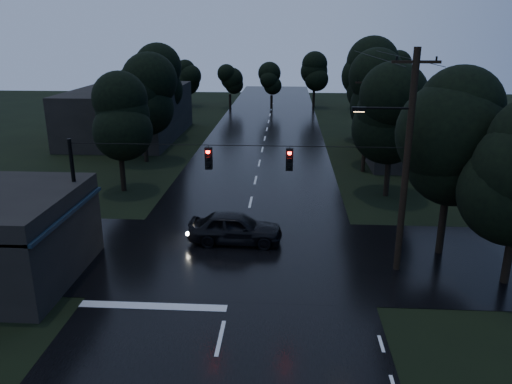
# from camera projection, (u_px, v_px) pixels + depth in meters

# --- Properties ---
(main_road) EXTENTS (12.00, 120.00, 0.02)m
(main_road) POSITION_uv_depth(u_px,v_px,m) (259.00, 163.00, 41.79)
(main_road) COLOR black
(main_road) RESTS_ON ground
(cross_street) EXTENTS (60.00, 9.00, 0.02)m
(cross_street) POSITION_uv_depth(u_px,v_px,m) (239.00, 255.00, 24.71)
(cross_street) COLOR black
(cross_street) RESTS_ON ground
(building_far_right) EXTENTS (10.00, 14.00, 4.40)m
(building_far_right) POSITION_uv_depth(u_px,v_px,m) (420.00, 130.00, 44.07)
(building_far_right) COLOR black
(building_far_right) RESTS_ON ground
(building_far_left) EXTENTS (10.00, 16.00, 5.00)m
(building_far_left) POSITION_uv_depth(u_px,v_px,m) (129.00, 113.00, 51.34)
(building_far_left) COLOR black
(building_far_left) RESTS_ON ground
(utility_pole_main) EXTENTS (3.50, 0.30, 10.00)m
(utility_pole_main) POSITION_uv_depth(u_px,v_px,m) (405.00, 160.00, 21.69)
(utility_pole_main) COLOR black
(utility_pole_main) RESTS_ON ground
(utility_pole_far) EXTENTS (2.00, 0.30, 7.50)m
(utility_pole_far) POSITION_uv_depth(u_px,v_px,m) (366.00, 123.00, 38.20)
(utility_pole_far) COLOR black
(utility_pole_far) RESTS_ON ground
(anchor_pole_left) EXTENTS (0.18, 0.18, 6.00)m
(anchor_pole_left) POSITION_uv_depth(u_px,v_px,m) (76.00, 202.00, 23.28)
(anchor_pole_left) COLOR black
(anchor_pole_left) RESTS_ON ground
(span_signals) EXTENTS (15.00, 0.37, 1.12)m
(span_signals) POSITION_uv_depth(u_px,v_px,m) (248.00, 158.00, 22.09)
(span_signals) COLOR black
(span_signals) RESTS_ON ground
(tree_corner_near) EXTENTS (4.48, 4.48, 9.44)m
(tree_corner_near) POSITION_uv_depth(u_px,v_px,m) (453.00, 135.00, 23.20)
(tree_corner_near) COLOR black
(tree_corner_near) RESTS_ON ground
(tree_left_a) EXTENTS (3.92, 3.92, 8.26)m
(tree_left_a) POSITION_uv_depth(u_px,v_px,m) (118.00, 115.00, 33.11)
(tree_left_a) COLOR black
(tree_left_a) RESTS_ON ground
(tree_left_b) EXTENTS (4.20, 4.20, 8.85)m
(tree_left_b) POSITION_uv_depth(u_px,v_px,m) (142.00, 95.00, 40.62)
(tree_left_b) COLOR black
(tree_left_b) RESTS_ON ground
(tree_left_c) EXTENTS (4.48, 4.48, 9.44)m
(tree_left_c) POSITION_uv_depth(u_px,v_px,m) (164.00, 79.00, 50.04)
(tree_left_c) COLOR black
(tree_left_c) RESTS_ON ground
(tree_right_a) EXTENTS (4.20, 4.20, 8.85)m
(tree_right_a) POSITION_uv_depth(u_px,v_px,m) (393.00, 112.00, 31.92)
(tree_right_a) COLOR black
(tree_right_a) RESTS_ON ground
(tree_right_b) EXTENTS (4.48, 4.48, 9.44)m
(tree_right_b) POSITION_uv_depth(u_px,v_px,m) (381.00, 92.00, 39.36)
(tree_right_b) COLOR black
(tree_right_b) RESTS_ON ground
(tree_right_c) EXTENTS (4.76, 4.76, 10.03)m
(tree_right_c) POSITION_uv_depth(u_px,v_px,m) (369.00, 76.00, 48.70)
(tree_right_c) COLOR black
(tree_right_c) RESTS_ON ground
(car) EXTENTS (4.93, 2.09, 1.66)m
(car) POSITION_uv_depth(u_px,v_px,m) (235.00, 228.00, 25.99)
(car) COLOR black
(car) RESTS_ON ground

